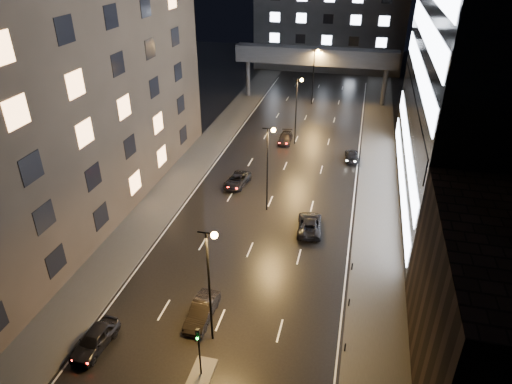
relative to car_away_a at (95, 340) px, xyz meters
The scene contains 19 objects.
ground 35.94m from the car_away_a, 76.45° to the left, with size 160.00×160.00×0.00m, color black.
sidewalk_left 30.22m from the car_away_a, 97.77° to the left, with size 5.00×110.00×0.15m, color #383533.
sidewalk_right 36.52m from the car_away_a, 55.05° to the left, with size 5.00×110.00×0.15m, color #383533.
building_left 30.42m from the car_away_a, 126.65° to the left, with size 15.00×48.00×40.00m, color #2D2319.
building_right_low 29.16m from the car_away_a, ahead, with size 10.00×18.00×12.00m, color black.
building_far 94.04m from the car_away_a, 84.83° to the left, with size 34.00×14.00×25.00m, color #333335.
skybridge 65.91m from the car_away_a, 82.61° to the left, with size 30.00×3.00×10.00m.
traffic_signal_near 9.03m from the car_away_a, ahead, with size 0.28×0.34×4.40m.
bollard_row 18.67m from the car_away_a, ahead, with size 0.12×25.12×0.90m.
streetlight_near 10.71m from the car_away_a, 18.86° to the left, with size 1.45×0.50×10.15m.
streetlight_mid_a 25.14m from the car_away_a, 69.49° to the left, with size 1.45×0.50×10.15m.
streetlight_mid_b 44.15m from the car_away_a, 78.70° to the left, with size 1.45×0.50×10.15m.
streetlight_far 63.77m from the car_away_a, 82.24° to the left, with size 1.45×0.50×10.15m.
car_away_a is the anchor object (origin of this frame).
car_away_b 8.41m from the car_away_a, 34.68° to the left, with size 1.68×4.81×1.59m, color black.
car_away_c 28.13m from the car_away_a, 82.94° to the left, with size 2.31×5.01×1.39m, color black.
car_away_d 43.71m from the car_away_a, 80.90° to the left, with size 1.91×4.71×1.37m, color black.
car_toward_a 24.19m from the car_away_a, 55.30° to the left, with size 2.49×5.40×1.50m, color black.
car_toward_b 42.77m from the car_away_a, 66.28° to the left, with size 1.83×4.50×1.31m, color black.
Camera 1 is at (9.34, -16.24, 27.53)m, focal length 32.00 mm.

